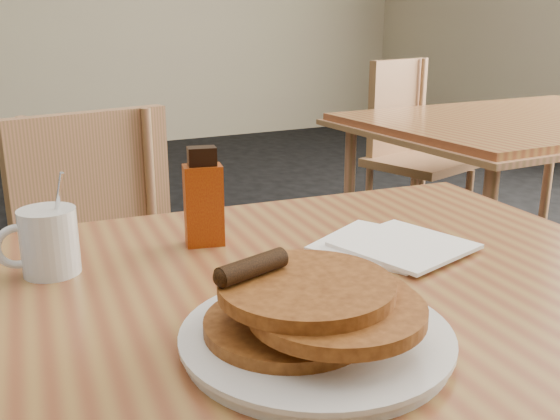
{
  "coord_description": "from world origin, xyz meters",
  "views": [
    {
      "loc": [
        -0.35,
        -0.74,
        1.09
      ],
      "look_at": [
        0.06,
        0.03,
        0.83
      ],
      "focal_mm": 40.0,
      "sensor_mm": 36.0,
      "label": 1
    }
  ],
  "objects_px": {
    "chair_neighbor_far": "(409,138)",
    "pancake_plate": "(315,320)",
    "coffee_mug": "(47,241)",
    "chair_main_far": "(107,268)",
    "main_table": "(244,329)",
    "syrup_bottle": "(204,200)",
    "neighbor_table": "(533,126)"
  },
  "relations": [
    {
      "from": "chair_neighbor_far",
      "to": "pancake_plate",
      "type": "height_order",
      "value": "chair_neighbor_far"
    },
    {
      "from": "coffee_mug",
      "to": "chair_neighbor_far",
      "type": "bearing_deg",
      "value": 34.79
    },
    {
      "from": "chair_main_far",
      "to": "pancake_plate",
      "type": "distance_m",
      "value": 0.93
    },
    {
      "from": "main_table",
      "to": "syrup_bottle",
      "type": "bearing_deg",
      "value": 81.0
    },
    {
      "from": "chair_main_far",
      "to": "main_table",
      "type": "bearing_deg",
      "value": -101.1
    },
    {
      "from": "main_table",
      "to": "chair_main_far",
      "type": "xyz_separation_m",
      "value": [
        -0.01,
        0.75,
        -0.18
      ]
    },
    {
      "from": "chair_neighbor_far",
      "to": "syrup_bottle",
      "type": "relative_size",
      "value": 5.84
    },
    {
      "from": "main_table",
      "to": "coffee_mug",
      "type": "bearing_deg",
      "value": 134.14
    },
    {
      "from": "chair_neighbor_far",
      "to": "pancake_plate",
      "type": "relative_size",
      "value": 3.08
    },
    {
      "from": "main_table",
      "to": "chair_main_far",
      "type": "height_order",
      "value": "chair_main_far"
    },
    {
      "from": "neighbor_table",
      "to": "main_table",
      "type": "bearing_deg",
      "value": -149.82
    },
    {
      "from": "main_table",
      "to": "neighbor_table",
      "type": "relative_size",
      "value": 0.99
    },
    {
      "from": "pancake_plate",
      "to": "chair_main_far",
      "type": "bearing_deg",
      "value": 92.2
    },
    {
      "from": "chair_main_far",
      "to": "coffee_mug",
      "type": "bearing_deg",
      "value": -121.45
    },
    {
      "from": "chair_neighbor_far",
      "to": "syrup_bottle",
      "type": "bearing_deg",
      "value": -152.97
    },
    {
      "from": "main_table",
      "to": "neighbor_table",
      "type": "height_order",
      "value": "same"
    },
    {
      "from": "pancake_plate",
      "to": "syrup_bottle",
      "type": "height_order",
      "value": "syrup_bottle"
    },
    {
      "from": "main_table",
      "to": "chair_neighbor_far",
      "type": "bearing_deg",
      "value": 45.39
    },
    {
      "from": "chair_main_far",
      "to": "chair_neighbor_far",
      "type": "bearing_deg",
      "value": 17.07
    },
    {
      "from": "neighbor_table",
      "to": "chair_main_far",
      "type": "relative_size",
      "value": 1.55
    },
    {
      "from": "chair_neighbor_far",
      "to": "coffee_mug",
      "type": "bearing_deg",
      "value": -156.61
    },
    {
      "from": "pancake_plate",
      "to": "syrup_bottle",
      "type": "xyz_separation_m",
      "value": [
        0.01,
        0.36,
        0.04
      ]
    },
    {
      "from": "chair_main_far",
      "to": "pancake_plate",
      "type": "xyz_separation_m",
      "value": [
        0.03,
        -0.89,
        0.25
      ]
    },
    {
      "from": "syrup_bottle",
      "to": "chair_neighbor_far",
      "type": "bearing_deg",
      "value": 55.49
    },
    {
      "from": "chair_main_far",
      "to": "coffee_mug",
      "type": "height_order",
      "value": "coffee_mug"
    },
    {
      "from": "pancake_plate",
      "to": "syrup_bottle",
      "type": "relative_size",
      "value": 1.9
    },
    {
      "from": "coffee_mug",
      "to": "chair_main_far",
      "type": "bearing_deg",
      "value": 67.13
    },
    {
      "from": "coffee_mug",
      "to": "syrup_bottle",
      "type": "height_order",
      "value": "syrup_bottle"
    },
    {
      "from": "syrup_bottle",
      "to": "pancake_plate",
      "type": "bearing_deg",
      "value": -78.82
    },
    {
      "from": "chair_main_far",
      "to": "coffee_mug",
      "type": "distance_m",
      "value": 0.63
    },
    {
      "from": "chair_neighbor_far",
      "to": "coffee_mug",
      "type": "relative_size",
      "value": 6.22
    },
    {
      "from": "coffee_mug",
      "to": "syrup_bottle",
      "type": "xyz_separation_m",
      "value": [
        0.24,
        0.01,
        0.02
      ]
    }
  ]
}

